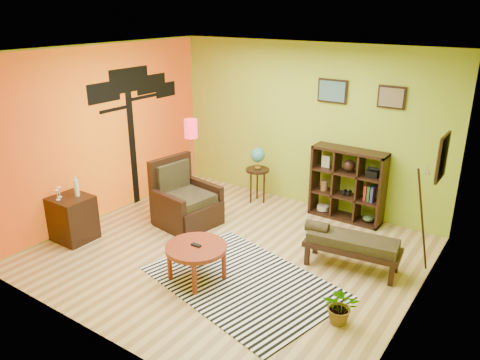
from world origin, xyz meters
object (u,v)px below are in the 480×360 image
Objects in this scene: bench at (350,243)px; potted_plant at (341,309)px; globe_table at (258,161)px; coffee_table at (196,251)px; floor_lamp at (191,137)px; side_cabinet at (73,218)px; armchair at (185,204)px; cube_shelf at (348,185)px.

potted_plant is (0.38, -1.16, -0.20)m from bench.
globe_table is at bearing 151.27° from bench.
coffee_table is 0.51× the size of floor_lamp.
coffee_table is at bearing -49.15° from floor_lamp.
globe_table reaches higher than coffee_table.
side_cabinet is 2.29× the size of potted_plant.
cube_shelf reaches higher than armchair.
potted_plant is (1.89, 0.21, -0.25)m from coffee_table.
armchair is 2.75m from bench.
floor_lamp is (-1.58, 1.83, 0.84)m from coffee_table.
cube_shelf is at bearing 22.17° from floor_lamp.
floor_lamp reaches higher than globe_table.
floor_lamp is 3.98m from potted_plant.
floor_lamp is 2.73m from cube_shelf.
armchair reaches higher than coffee_table.
cube_shelf is at bearing 37.67° from armchair.
floor_lamp reaches higher than armchair.
cube_shelf is 0.91× the size of bench.
bench is 3.01× the size of potted_plant.
side_cabinet is at bearing -126.04° from armchair.
armchair is at bearing -109.81° from globe_table.
armchair is (-1.24, 1.20, -0.09)m from coffee_table.
floor_lamp is at bearing 118.77° from armchair.
side_cabinet is 4.06m from bench.
floor_lamp is (0.66, 2.01, 0.91)m from side_cabinet.
floor_lamp is at bearing 71.74° from side_cabinet.
coffee_table is at bearing 4.71° from side_cabinet.
bench is at bearing 108.13° from potted_plant.
floor_lamp reaches higher than cube_shelf.
armchair is 2.67m from cube_shelf.
bench is (3.75, 1.56, 0.03)m from side_cabinet.
potted_plant is at bearing -24.98° from floor_lamp.
coffee_table is at bearing -44.17° from armchair.
coffee_table is at bearing -173.52° from potted_plant.
globe_table is at bearing -171.99° from cube_shelf.
cube_shelf reaches higher than globe_table.
side_cabinet is 4.15m from potted_plant.
armchair is 0.81× the size of bench.
cube_shelf is at bearing 72.93° from coffee_table.
cube_shelf reaches higher than bench.
potted_plant is (1.02, -2.61, -0.43)m from cube_shelf.
armchair is at bearing -61.23° from floor_lamp.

